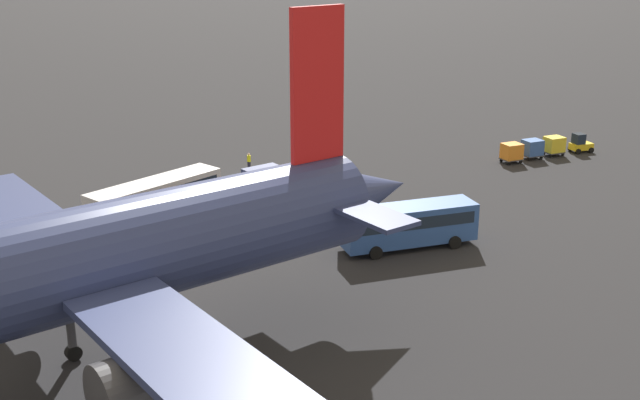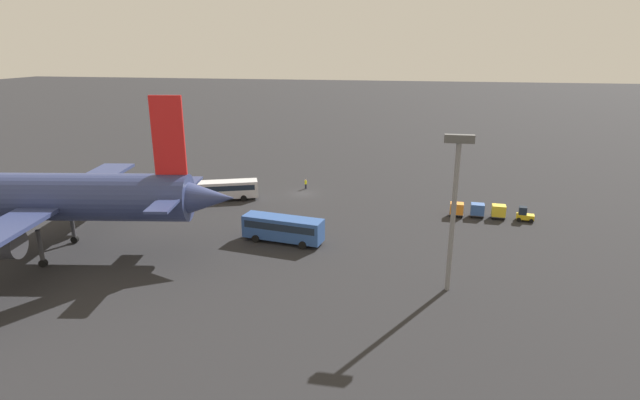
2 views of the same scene
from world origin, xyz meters
The scene contains 9 objects.
ground_plane centered at (0.00, 0.00, 0.00)m, with size 600.00×600.00×0.00m, color #232326.
airplane centered at (24.55, 31.38, 7.18)m, with size 46.39×39.30×19.06m.
shuttle_bus_near centered at (12.64, 6.28, 1.88)m, with size 12.56×7.09×3.12m.
shuttle_bus_far centered at (-2.39, 22.09, 1.98)m, with size 10.78×4.34×3.31m.
baggage_tug centered at (-34.51, 7.59, 0.94)m, with size 2.56×1.92×2.10m.
worker_person centered at (0.22, -2.97, 0.87)m, with size 0.38×0.38×1.74m.
cargo_cart_yellow centered at (-30.97, 7.30, 1.19)m, with size 2.09×1.80×2.06m.
cargo_cart_blue centered at (-27.99, 7.22, 1.19)m, with size 2.09×1.80×2.06m.
cargo_cart_orange centered at (-25.02, 7.43, 1.19)m, with size 2.09×1.80×2.06m.
Camera 1 is at (30.12, 69.53, 23.06)m, focal length 45.00 mm.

